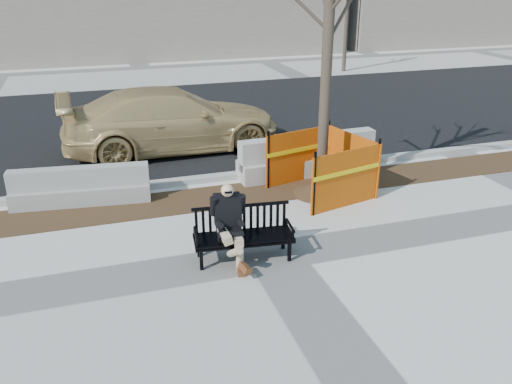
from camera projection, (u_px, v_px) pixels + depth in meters
ground at (274, 255)px, 8.78m from camera, size 120.00×120.00×0.00m
mulch_strip at (232, 195)px, 11.06m from camera, size 40.00×1.20×0.02m
asphalt_street at (178, 120)px, 16.50m from camera, size 60.00×10.40×0.01m
curb at (220, 177)px, 11.87m from camera, size 60.00×0.25×0.12m
bench at (244, 259)px, 8.67m from camera, size 1.67×0.76×0.86m
seated_man at (230, 259)px, 8.67m from camera, size 0.65×0.97×1.28m
tree_fence at (320, 193)px, 11.19m from camera, size 3.06×3.06×6.32m
sedan at (174, 149)px, 13.86m from camera, size 5.52×2.38×1.58m
jersey_barrier_left at (83, 203)px, 10.71m from camera, size 2.72×0.83×0.77m
jersey_barrier_right at (307, 174)px, 12.22m from camera, size 3.24×0.77×0.92m
far_tree_right at (343, 71)px, 24.34m from camera, size 2.47×2.47×5.24m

